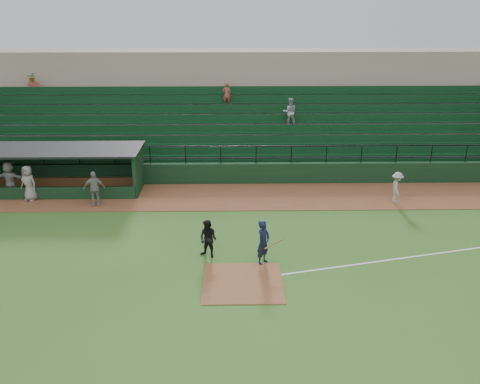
{
  "coord_description": "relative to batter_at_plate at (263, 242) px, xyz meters",
  "views": [
    {
      "loc": [
        -0.39,
        -18.05,
        10.04
      ],
      "look_at": [
        0.0,
        5.0,
        1.4
      ],
      "focal_mm": 38.89,
      "sensor_mm": 36.0,
      "label": 1
    }
  ],
  "objects": [
    {
      "name": "warning_track",
      "position": [
        -0.86,
        7.45,
        -0.91
      ],
      "size": [
        40.0,
        4.0,
        0.03
      ],
      "primitive_type": "cube",
      "color": "brown",
      "rests_on": "ground"
    },
    {
      "name": "foul_line",
      "position": [
        7.14,
        0.65,
        -0.92
      ],
      "size": [
        17.49,
        4.44,
        0.01
      ],
      "primitive_type": "cube",
      "rotation": [
        0.0,
        0.0,
        0.24
      ],
      "color": "white",
      "rests_on": "ground"
    },
    {
      "name": "runner",
      "position": [
        7.3,
        6.49,
        -0.09
      ],
      "size": [
        0.78,
        1.14,
        1.62
      ],
      "primitive_type": "imported",
      "rotation": [
        0.0,
        0.0,
        1.39
      ],
      "color": "#ABA5A0",
      "rests_on": "warning_track"
    },
    {
      "name": "home_plate_dirt",
      "position": [
        -0.86,
        -1.55,
        -0.91
      ],
      "size": [
        3.0,
        3.0,
        0.03
      ],
      "primitive_type": "cube",
      "color": "brown",
      "rests_on": "ground"
    },
    {
      "name": "dugout_player_c",
      "position": [
        -13.02,
        7.64,
        0.08
      ],
      "size": [
        1.87,
        0.79,
        1.96
      ],
      "primitive_type": "imported",
      "rotation": [
        0.0,
        0.0,
        3.02
      ],
      "color": "gray",
      "rests_on": "warning_track"
    },
    {
      "name": "dugout_player_a",
      "position": [
        -8.26,
        6.33,
        0.01
      ],
      "size": [
        1.13,
        0.64,
        1.81
      ],
      "primitive_type": "imported",
      "rotation": [
        0.0,
        0.0,
        0.19
      ],
      "color": "gray",
      "rests_on": "warning_track"
    },
    {
      "name": "dugout",
      "position": [
        -10.61,
        9.01,
        0.41
      ],
      "size": [
        8.9,
        3.2,
        2.42
      ],
      "color": "black",
      "rests_on": "ground"
    },
    {
      "name": "umpire",
      "position": [
        -2.22,
        0.6,
        -0.12
      ],
      "size": [
        0.98,
        0.91,
        1.61
      ],
      "primitive_type": "imported",
      "rotation": [
        0.0,
        0.0,
        -0.5
      ],
      "color": "black",
      "rests_on": "ground"
    },
    {
      "name": "batter_at_plate",
      "position": [
        0.0,
        0.0,
        0.0
      ],
      "size": [
        1.17,
        0.81,
        1.85
      ],
      "color": "black",
      "rests_on": "ground"
    },
    {
      "name": "dugout_player_b",
      "position": [
        -11.85,
        7.1,
        0.05
      ],
      "size": [
        1.08,
        0.9,
        1.89
      ],
      "primitive_type": "imported",
      "rotation": [
        0.0,
        0.0,
        -0.38
      ],
      "color": "gray",
      "rests_on": "warning_track"
    },
    {
      "name": "stadium_structure",
      "position": [
        -0.86,
        15.91,
        1.38
      ],
      "size": [
        38.0,
        13.08,
        6.4
      ],
      "color": "black",
      "rests_on": "ground"
    },
    {
      "name": "ground",
      "position": [
        -0.86,
        -0.55,
        -0.93
      ],
      "size": [
        90.0,
        90.0,
        0.0
      ],
      "primitive_type": "plane",
      "color": "#315C1E",
      "rests_on": "ground"
    }
  ]
}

